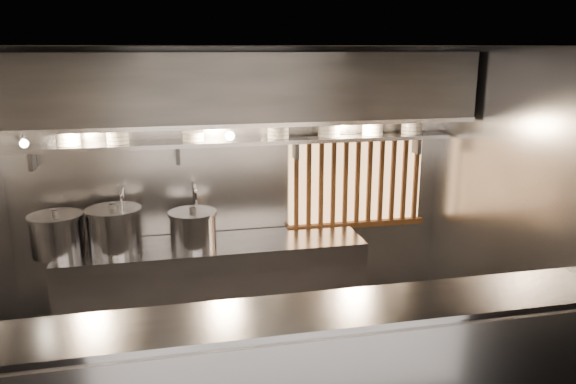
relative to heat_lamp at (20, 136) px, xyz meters
name	(u,v)px	position (x,y,z in m)	size (l,w,h in m)	color
floor	(264,383)	(1.90, -0.85, -2.07)	(4.50, 4.50, 0.00)	black
ceiling	(260,46)	(1.90, -0.85, 0.73)	(4.50, 4.50, 0.00)	black
wall_back	(237,184)	(1.90, 0.65, -0.67)	(4.50, 4.50, 0.00)	gray
wall_right	(514,211)	(4.15, -0.85, -0.67)	(3.00, 3.00, 0.00)	gray
cooking_bench	(215,285)	(1.60, 0.28, -1.62)	(3.00, 0.70, 0.90)	#97979C
bowl_shelf	(239,142)	(1.90, 0.47, -0.19)	(4.40, 0.34, 0.04)	#97979C
exhaust_hood	(240,88)	(1.90, 0.25, 0.36)	(4.40, 0.81, 0.65)	#2D2D30
wood_screen	(357,181)	(3.20, 0.60, -0.69)	(1.56, 0.09, 1.04)	#F4B16E
faucet_left	(123,203)	(0.75, 0.52, -0.76)	(0.04, 0.30, 0.50)	silver
faucet_right	(195,199)	(1.45, 0.52, -0.76)	(0.04, 0.30, 0.50)	silver
heat_lamp	(20,136)	(0.00, 0.00, 0.00)	(0.25, 0.35, 0.20)	#97979C
pendant_bulb	(230,136)	(1.80, 0.35, -0.11)	(0.09, 0.09, 0.19)	#2D2D30
stock_pot_left	(57,234)	(0.15, 0.30, -0.97)	(0.55, 0.55, 0.43)	#97979C
stock_pot_mid	(115,229)	(0.67, 0.27, -0.95)	(0.67, 0.67, 0.46)	#97979C
stock_pot_right	(193,229)	(1.40, 0.24, -0.99)	(0.59, 0.59, 0.39)	#97979C
bowl_stack_0	(68,137)	(0.30, 0.47, -0.08)	(0.23, 0.23, 0.17)	silver
bowl_stack_1	(118,137)	(0.75, 0.47, -0.10)	(0.22, 0.22, 0.13)	silver
bowl_stack_2	(193,137)	(1.45, 0.47, -0.12)	(0.22, 0.22, 0.09)	silver
bowl_stack_3	(278,132)	(2.30, 0.47, -0.10)	(0.23, 0.23, 0.13)	silver
bowl_stack_4	(329,130)	(2.83, 0.47, -0.10)	(0.24, 0.24, 0.13)	silver
bowl_stack_5	(373,129)	(3.31, 0.47, -0.10)	(0.23, 0.23, 0.13)	silver
bowl_stack_6	(412,126)	(3.75, 0.47, -0.08)	(0.23, 0.23, 0.17)	silver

